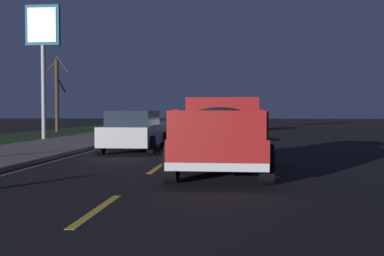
# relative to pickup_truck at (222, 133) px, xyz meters

# --- Properties ---
(ground) EXTENTS (144.00, 144.00, 0.00)m
(ground) POSITION_rel_pickup_truck_xyz_m (16.95, 1.75, -0.98)
(ground) COLOR black
(sidewalk_shoulder) EXTENTS (108.00, 4.00, 0.12)m
(sidewalk_shoulder) POSITION_rel_pickup_truck_xyz_m (16.95, 7.45, -0.92)
(sidewalk_shoulder) COLOR slate
(sidewalk_shoulder) RESTS_ON ground
(grass_verge) EXTENTS (108.00, 6.00, 0.01)m
(grass_verge) POSITION_rel_pickup_truck_xyz_m (16.95, 12.45, -0.98)
(grass_verge) COLOR #1E3819
(grass_verge) RESTS_ON ground
(lane_markings) EXTENTS (108.60, 3.54, 0.01)m
(lane_markings) POSITION_rel_pickup_truck_xyz_m (19.48, 4.26, -0.98)
(lane_markings) COLOR yellow
(lane_markings) RESTS_ON ground
(pickup_truck) EXTENTS (5.43, 2.29, 1.87)m
(pickup_truck) POSITION_rel_pickup_truck_xyz_m (0.00, 0.00, 0.00)
(pickup_truck) COLOR maroon
(pickup_truck) RESTS_ON ground
(sedan_white) EXTENTS (4.45, 2.11, 1.54)m
(sedan_white) POSITION_rel_pickup_truck_xyz_m (23.88, 0.20, -0.20)
(sedan_white) COLOR silver
(sedan_white) RESTS_ON ground
(sedan_silver) EXTENTS (4.41, 2.04, 1.54)m
(sedan_silver) POSITION_rel_pickup_truck_xyz_m (5.75, 3.50, -0.20)
(sedan_silver) COLOR #B2B5BA
(sedan_silver) RESTS_ON ground
(sedan_red) EXTENTS (4.42, 2.06, 1.54)m
(sedan_red) POSITION_rel_pickup_truck_xyz_m (31.52, 3.44, -0.20)
(sedan_red) COLOR maroon
(sedan_red) RESTS_ON ground
(gas_price_sign) EXTENTS (0.27, 1.90, 7.33)m
(gas_price_sign) POSITION_rel_pickup_truck_xyz_m (13.03, 10.22, 4.55)
(gas_price_sign) COLOR #99999E
(gas_price_sign) RESTS_ON ground
(bare_tree_far) EXTENTS (1.34, 1.95, 5.70)m
(bare_tree_far) POSITION_rel_pickup_truck_xyz_m (21.94, 13.01, 1.93)
(bare_tree_far) COLOR #423323
(bare_tree_far) RESTS_ON ground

